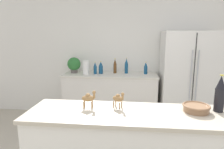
# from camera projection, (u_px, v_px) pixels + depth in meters

# --- Properties ---
(wall_back) EXTENTS (8.00, 0.06, 2.55)m
(wall_back) POSITION_uv_depth(u_px,v_px,m) (136.00, 55.00, 4.07)
(wall_back) COLOR white
(wall_back) RESTS_ON ground_plane
(back_counter) EXTENTS (1.80, 0.63, 0.93)m
(back_counter) POSITION_uv_depth(u_px,v_px,m) (110.00, 97.00, 3.95)
(back_counter) COLOR silver
(back_counter) RESTS_ON ground_plane
(refrigerator) EXTENTS (0.95, 0.73, 1.74)m
(refrigerator) POSITION_uv_depth(u_px,v_px,m) (187.00, 79.00, 3.66)
(refrigerator) COLOR silver
(refrigerator) RESTS_ON ground_plane
(potted_plant) EXTENTS (0.26, 0.26, 0.31)m
(potted_plant) POSITION_uv_depth(u_px,v_px,m) (74.00, 64.00, 3.93)
(potted_plant) COLOR #595451
(potted_plant) RESTS_ON back_counter
(paper_towel_roll) EXTENTS (0.12, 0.12, 0.26)m
(paper_towel_roll) POSITION_uv_depth(u_px,v_px,m) (86.00, 67.00, 3.81)
(paper_towel_roll) COLOR white
(paper_towel_roll) RESTS_ON back_counter
(back_bottle_0) EXTENTS (0.08, 0.08, 0.24)m
(back_bottle_0) POSITION_uv_depth(u_px,v_px,m) (101.00, 68.00, 3.86)
(back_bottle_0) COLOR navy
(back_bottle_0) RESTS_ON back_counter
(back_bottle_1) EXTENTS (0.06, 0.06, 0.29)m
(back_bottle_1) POSITION_uv_depth(u_px,v_px,m) (115.00, 66.00, 3.91)
(back_bottle_1) COLOR brown
(back_bottle_1) RESTS_ON back_counter
(back_bottle_2) EXTENTS (0.07, 0.07, 0.24)m
(back_bottle_2) POSITION_uv_depth(u_px,v_px,m) (146.00, 68.00, 3.82)
(back_bottle_2) COLOR navy
(back_bottle_2) RESTS_ON back_counter
(back_bottle_3) EXTENTS (0.07, 0.07, 0.30)m
(back_bottle_3) POSITION_uv_depth(u_px,v_px,m) (126.00, 66.00, 3.89)
(back_bottle_3) COLOR navy
(back_bottle_3) RESTS_ON back_counter
(back_bottle_4) EXTENTS (0.06, 0.06, 0.23)m
(back_bottle_4) POSITION_uv_depth(u_px,v_px,m) (95.00, 68.00, 3.84)
(back_bottle_4) COLOR navy
(back_bottle_4) RESTS_ON back_counter
(wine_bottle) EXTENTS (0.08, 0.08, 0.33)m
(wine_bottle) POSITION_uv_depth(u_px,v_px,m) (220.00, 94.00, 1.77)
(wine_bottle) COLOR black
(wine_bottle) RESTS_ON bar_counter
(fruit_bowl) EXTENTS (0.24, 0.24, 0.07)m
(fruit_bowl) POSITION_uv_depth(u_px,v_px,m) (196.00, 108.00, 1.78)
(fruit_bowl) COLOR #8C6647
(fruit_bowl) RESTS_ON bar_counter
(camel_figurine) EXTENTS (0.14, 0.07, 0.17)m
(camel_figurine) POSITION_uv_depth(u_px,v_px,m) (89.00, 98.00, 1.86)
(camel_figurine) COLOR olive
(camel_figurine) RESTS_ON bar_counter
(camel_figurine_second) EXTENTS (0.12, 0.10, 0.16)m
(camel_figurine_second) POSITION_uv_depth(u_px,v_px,m) (118.00, 98.00, 1.87)
(camel_figurine_second) COLOR olive
(camel_figurine_second) RESTS_ON bar_counter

